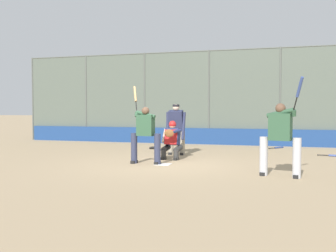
% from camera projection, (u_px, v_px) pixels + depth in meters
% --- Properties ---
extents(ground_plane, '(160.00, 160.00, 0.00)m').
position_uv_depth(ground_plane, '(163.00, 164.00, 11.12)').
color(ground_plane, tan).
extents(home_plate_marker, '(0.43, 0.43, 0.01)m').
position_uv_depth(home_plate_marker, '(163.00, 164.00, 11.12)').
color(home_plate_marker, white).
rests_on(home_plate_marker, ground_plane).
extents(backstop_fence, '(18.51, 0.08, 4.21)m').
position_uv_depth(backstop_fence, '(209.00, 95.00, 17.58)').
color(backstop_fence, '#515651').
rests_on(backstop_fence, ground_plane).
extents(padding_wall, '(18.06, 0.18, 0.71)m').
position_uv_depth(padding_wall, '(208.00, 136.00, 17.56)').
color(padding_wall, navy).
rests_on(padding_wall, ground_plane).
extents(bleachers_beyond, '(12.90, 2.50, 1.48)m').
position_uv_depth(bleachers_beyond, '(214.00, 130.00, 20.11)').
color(bleachers_beyond, slate).
rests_on(bleachers_beyond, ground_plane).
extents(batter_at_plate, '(1.03, 0.70, 2.26)m').
position_uv_depth(batter_at_plate, '(145.00, 133.00, 11.22)').
color(batter_at_plate, '#2D334C').
rests_on(batter_at_plate, ground_plane).
extents(catcher_behind_plate, '(0.64, 0.76, 1.21)m').
position_uv_depth(catcher_behind_plate, '(172.00, 139.00, 12.28)').
color(catcher_behind_plate, '#333333').
rests_on(catcher_behind_plate, ground_plane).
extents(umpire_home, '(0.71, 0.43, 1.74)m').
position_uv_depth(umpire_home, '(176.00, 128.00, 13.44)').
color(umpire_home, gray).
rests_on(umpire_home, ground_plane).
extents(batter_on_deck, '(0.96, 0.81, 2.27)m').
position_uv_depth(batter_on_deck, '(280.00, 137.00, 9.06)').
color(batter_on_deck, '#B7B7BC').
rests_on(batter_on_deck, ground_plane).
extents(spare_bat_near_backstop, '(0.57, 0.76, 0.07)m').
position_uv_depth(spare_bat_near_backstop, '(278.00, 148.00, 15.71)').
color(spare_bat_near_backstop, black).
rests_on(spare_bat_near_backstop, ground_plane).
extents(spare_bat_by_padding, '(0.81, 0.13, 0.07)m').
position_uv_depth(spare_bat_by_padding, '(334.00, 156.00, 12.98)').
color(spare_bat_by_padding, black).
rests_on(spare_bat_by_padding, ground_plane).
extents(fielding_glove_on_dirt, '(0.28, 0.21, 0.10)m').
position_uv_depth(fielding_glove_on_dirt, '(153.00, 148.00, 15.46)').
color(fielding_glove_on_dirt, black).
rests_on(fielding_glove_on_dirt, ground_plane).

